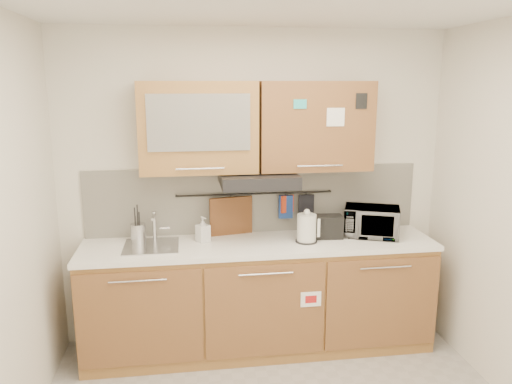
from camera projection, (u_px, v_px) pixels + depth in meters
name	position (u px, v px, depth m)	size (l,w,h in m)	color
wall_back	(254.00, 188.00, 4.20)	(3.20, 3.20, 0.00)	silver
base_cabinet	(259.00, 302.00, 4.10)	(2.80, 0.64, 0.88)	#AB793C
countertop	(260.00, 245.00, 3.99)	(2.82, 0.62, 0.04)	white
backsplash	(254.00, 200.00, 4.21)	(2.80, 0.02, 0.56)	silver
upper_cabinets	(257.00, 126.00, 3.91)	(1.82, 0.37, 0.70)	#AB793C
range_hood	(258.00, 179.00, 3.93)	(0.60, 0.46, 0.10)	black
sink	(152.00, 246.00, 3.88)	(0.42, 0.40, 0.26)	silver
utensil_rail	(255.00, 194.00, 4.16)	(0.02, 0.02, 1.30)	black
utensil_crock	(138.00, 233.00, 3.97)	(0.16, 0.16, 0.30)	#B0B0B4
kettle	(307.00, 229.00, 3.97)	(0.21, 0.20, 0.27)	silver
toaster	(327.00, 226.00, 4.09)	(0.26, 0.17, 0.19)	black
microwave	(371.00, 222.00, 4.13)	(0.44, 0.30, 0.24)	#999999
soap_bottle	(203.00, 229.00, 3.98)	(0.09, 0.09, 0.20)	#999999
cutting_board	(231.00, 223.00, 4.17)	(0.36, 0.03, 0.45)	brown
oven_mitt	(286.00, 207.00, 4.21)	(0.12, 0.03, 0.20)	navy
dark_pouch	(306.00, 207.00, 4.23)	(0.13, 0.04, 0.20)	black
pot_holder	(287.00, 204.00, 4.20)	(0.12, 0.02, 0.15)	red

